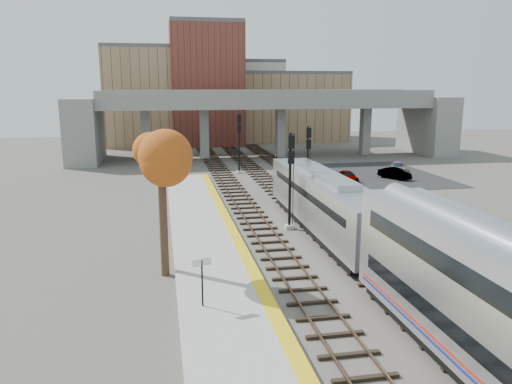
{
  "coord_description": "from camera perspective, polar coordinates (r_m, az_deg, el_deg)",
  "views": [
    {
      "loc": [
        -9.94,
        -25.25,
        10.2
      ],
      "look_at": [
        -3.26,
        9.87,
        2.5
      ],
      "focal_mm": 35.0,
      "sensor_mm": 36.0,
      "label": 1
    }
  ],
  "objects": [
    {
      "name": "buildings_far",
      "position": [
        92.53,
        -3.88,
        10.69
      ],
      "size": [
        43.0,
        21.0,
        20.6
      ],
      "color": "#997A58",
      "rests_on": "ground"
    },
    {
      "name": "tracks",
      "position": [
        40.56,
        5.14,
        -2.35
      ],
      "size": [
        10.7,
        95.0,
        0.25
      ],
      "color": "black",
      "rests_on": "ground"
    },
    {
      "name": "signal_mast_mid",
      "position": [
        45.47,
        5.91,
        3.2
      ],
      "size": [
        0.6,
        0.64,
        6.58
      ],
      "color": "#9E9E99",
      "rests_on": "ground"
    },
    {
      "name": "signal_mast_far",
      "position": [
        58.12,
        -1.95,
        5.48
      ],
      "size": [
        0.6,
        0.64,
        6.98
      ],
      "color": "#9E9E99",
      "rests_on": "ground"
    },
    {
      "name": "car_b",
      "position": [
        57.01,
        15.57,
        2.07
      ],
      "size": [
        2.92,
        3.89,
        1.23
      ],
      "primitive_type": "imported",
      "rotation": [
        0.0,
        0.0,
        0.5
      ],
      "color": "#99999E",
      "rests_on": "parking_lot"
    },
    {
      "name": "signal_mast_near",
      "position": [
        35.35,
        3.92,
        1.06
      ],
      "size": [
        0.6,
        0.64,
        6.93
      ],
      "color": "#9E9E99",
      "rests_on": "ground"
    },
    {
      "name": "tree",
      "position": [
        26.48,
        -10.82,
        3.75
      ],
      "size": [
        3.6,
        3.6,
        8.66
      ],
      "color": "#382619",
      "rests_on": "ground"
    },
    {
      "name": "car_c",
      "position": [
        62.23,
        15.88,
        2.79
      ],
      "size": [
        2.85,
        3.97,
        1.07
      ],
      "primitive_type": "imported",
      "rotation": [
        0.0,
        0.0,
        -0.41
      ],
      "color": "#99999E",
      "rests_on": "parking_lot"
    },
    {
      "name": "car_a",
      "position": [
        54.19,
        10.46,
        1.79
      ],
      "size": [
        1.51,
        3.56,
        1.2
      ],
      "primitive_type": "imported",
      "rotation": [
        0.0,
        0.0,
        0.03
      ],
      "color": "#99999E",
      "rests_on": "parking_lot"
    },
    {
      "name": "yellow_strip",
      "position": [
        27.48,
        -0.43,
        -8.83
      ],
      "size": [
        0.7,
        60.0,
        0.01
      ],
      "primitive_type": "cube",
      "color": "yellow",
      "rests_on": "platform"
    },
    {
      "name": "platform",
      "position": [
        27.3,
        -4.41,
        -9.43
      ],
      "size": [
        4.5,
        60.0,
        0.35
      ],
      "primitive_type": "cube",
      "color": "#9E9E99",
      "rests_on": "ground"
    },
    {
      "name": "ground",
      "position": [
        28.99,
        10.15,
        -8.65
      ],
      "size": [
        160.0,
        160.0,
        0.0
      ],
      "primitive_type": "plane",
      "color": "#47423D",
      "rests_on": "ground"
    },
    {
      "name": "overpass",
      "position": [
        71.94,
        1.19,
        8.65
      ],
      "size": [
        54.0,
        12.0,
        9.5
      ],
      "color": "slate",
      "rests_on": "ground"
    },
    {
      "name": "parking_lot",
      "position": [
        59.26,
        13.25,
        1.94
      ],
      "size": [
        14.0,
        18.0,
        0.04
      ],
      "primitive_type": "cube",
      "color": "black",
      "rests_on": "ground"
    },
    {
      "name": "locomotive",
      "position": [
        34.9,
        7.8,
        -1.08
      ],
      "size": [
        3.02,
        19.05,
        4.1
      ],
      "color": "#A8AAB2",
      "rests_on": "ground"
    },
    {
      "name": "station_sign",
      "position": [
        22.76,
        -6.19,
        -9.09
      ],
      "size": [
        0.88,
        0.31,
        2.27
      ],
      "rotation": [
        0.0,
        0.0,
        0.29
      ],
      "color": "black",
      "rests_on": "platform"
    }
  ]
}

